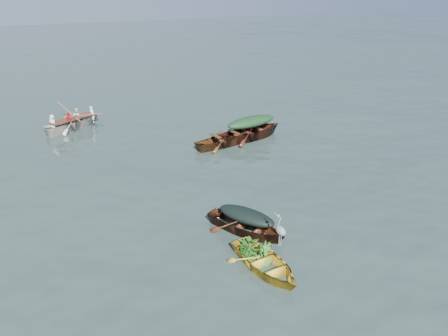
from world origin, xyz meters
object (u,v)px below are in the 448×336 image
object	(u,v)px
dark_covered_boat	(246,232)
heron	(280,235)
green_tarp_boat	(251,139)
rowed_boat	(75,129)
open_wooden_boat	(224,146)
yellow_dinghy	(264,270)

from	to	relation	value
dark_covered_boat	heron	bearing A→B (deg)	-116.04
green_tarp_boat	heron	distance (m)	10.26
rowed_boat	heron	world-z (taller)	heron
green_tarp_boat	heron	xyz separation A→B (m)	(-4.07, -9.37, 0.89)
heron	dark_covered_boat	bearing A→B (deg)	84.94
open_wooden_boat	heron	world-z (taller)	heron
open_wooden_boat	rowed_boat	xyz separation A→B (m)	(-6.17, 5.61, 0.00)
yellow_dinghy	heron	distance (m)	1.04
green_tarp_boat	rowed_boat	world-z (taller)	green_tarp_boat
yellow_dinghy	rowed_boat	xyz separation A→B (m)	(-3.14, 14.82, 0.00)
dark_covered_boat	yellow_dinghy	bearing A→B (deg)	-132.10
green_tarp_boat	open_wooden_boat	size ratio (longest dim) A/B	1.19
dark_covered_boat	rowed_boat	distance (m)	13.38
open_wooden_boat	heron	xyz separation A→B (m)	(-2.50, -9.07, 0.89)
rowed_boat	heron	distance (m)	15.17
yellow_dinghy	green_tarp_boat	size ratio (longest dim) A/B	0.63
yellow_dinghy	dark_covered_boat	world-z (taller)	dark_covered_boat
yellow_dinghy	open_wooden_boat	world-z (taller)	open_wooden_boat
dark_covered_boat	rowed_boat	bearing A→B (deg)	75.70
heron	open_wooden_boat	bearing A→B (deg)	65.87
open_wooden_boat	green_tarp_boat	bearing A→B (deg)	-89.41
rowed_boat	yellow_dinghy	bearing A→B (deg)	163.72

